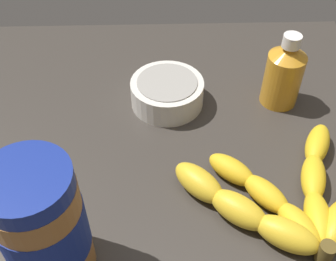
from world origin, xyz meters
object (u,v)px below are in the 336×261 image
banana_bunch (297,195)px  small_bowl (165,92)px  honey_bottle (284,74)px  peanut_butter_jar (43,227)px

banana_bunch → small_bowl: size_ratio=2.88×
banana_bunch → honey_bottle: 21.40cm
honey_bottle → small_bowl: honey_bottle is taller
banana_bunch → honey_bottle: size_ratio=2.72×
banana_bunch → small_bowl: small_bowl is taller
honey_bottle → small_bowl: size_ratio=1.06×
peanut_butter_jar → small_bowl: peanut_butter_jar is taller
banana_bunch → small_bowl: (16.98, -20.84, 0.55)cm
banana_bunch → peanut_butter_jar: bearing=14.6°
banana_bunch → honey_bottle: bearing=-96.1°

